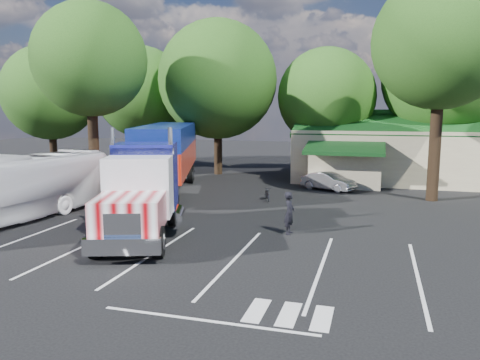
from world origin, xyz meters
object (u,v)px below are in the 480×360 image
(silver_sedan, at_px, (328,181))
(bicycle, at_px, (268,193))
(woman, at_px, (289,213))
(tour_bus, at_px, (9,189))
(semi_truck, at_px, (163,157))

(silver_sedan, bearing_deg, bicycle, 171.96)
(woman, relative_size, tour_bus, 0.16)
(tour_bus, bearing_deg, bicycle, 46.42)
(bicycle, bearing_deg, tour_bus, -160.60)
(woman, bearing_deg, semi_truck, 60.35)
(semi_truck, distance_m, silver_sedan, 11.58)
(silver_sedan, bearing_deg, woman, -156.78)
(bicycle, relative_size, tour_bus, 0.14)
(semi_truck, relative_size, bicycle, 13.37)
(woman, relative_size, bicycle, 1.14)
(woman, bearing_deg, tour_bus, 99.83)
(bicycle, height_order, tour_bus, tour_bus)
(tour_bus, distance_m, silver_sedan, 19.86)
(tour_bus, bearing_deg, woman, 13.82)
(semi_truck, distance_m, bicycle, 6.74)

